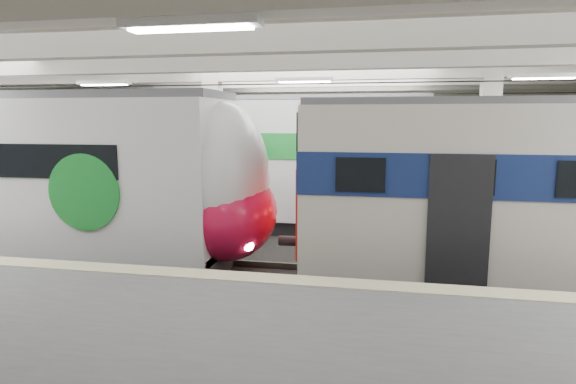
# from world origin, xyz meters

# --- Properties ---
(station_hall) EXTENTS (36.00, 24.00, 5.75)m
(station_hall) POSITION_xyz_m (0.00, -1.74, 3.24)
(station_hall) COLOR black
(station_hall) RESTS_ON ground
(modern_emu) EXTENTS (14.20, 2.93, 4.56)m
(modern_emu) POSITION_xyz_m (-6.88, -0.00, 2.24)
(modern_emu) COLOR silver
(modern_emu) RESTS_ON ground
(far_train) EXTENTS (14.79, 3.33, 4.67)m
(far_train) POSITION_xyz_m (-3.71, 5.50, 2.41)
(far_train) COLOR silver
(far_train) RESTS_ON ground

